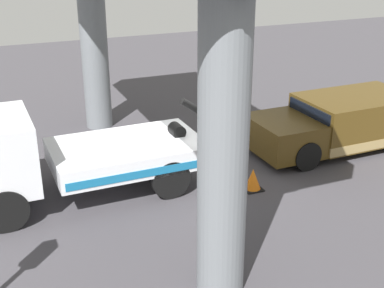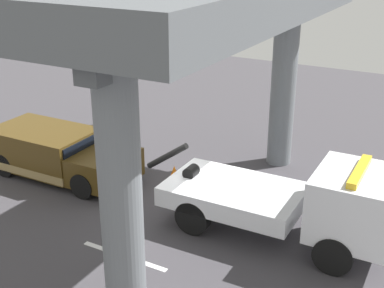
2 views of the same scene
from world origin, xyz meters
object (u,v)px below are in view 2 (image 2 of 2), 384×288
towed_van_green (57,154)px  traffic_cone_orange (174,174)px  traffic_light_near (91,48)px  tow_truck_white (301,201)px

towed_van_green → traffic_cone_orange: (3.80, 1.48, -0.51)m
towed_van_green → traffic_light_near: traffic_light_near is taller
tow_truck_white → towed_van_green: 8.62m
tow_truck_white → traffic_cone_orange: (-4.81, 1.46, -0.93)m
tow_truck_white → traffic_cone_orange: size_ratio=12.75×
tow_truck_white → towed_van_green: (-8.61, -0.01, -0.42)m
traffic_light_near → traffic_cone_orange: bearing=-28.2°
tow_truck_white → traffic_cone_orange: bearing=163.1°
traffic_cone_orange → tow_truck_white: bearing=-16.9°
towed_van_green → traffic_cone_orange: bearing=21.3°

